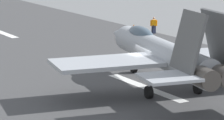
# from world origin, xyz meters

# --- Properties ---
(ground_plane) EXTENTS (400.00, 400.00, 0.00)m
(ground_plane) POSITION_xyz_m (0.00, 0.00, 0.00)
(ground_plane) COLOR slate
(runway_strip) EXTENTS (240.00, 26.00, 0.02)m
(runway_strip) POSITION_xyz_m (-0.02, 0.00, 0.01)
(runway_strip) COLOR #414142
(runway_strip) RESTS_ON ground
(fighter_jet) EXTENTS (17.04, 14.53, 5.53)m
(fighter_jet) POSITION_xyz_m (-1.32, -0.62, 2.34)
(fighter_jet) COLOR #9CA1A8
(fighter_jet) RESTS_ON ground
(crew_person) EXTENTS (0.42, 0.66, 1.63)m
(crew_person) POSITION_xyz_m (16.54, -12.45, 0.81)
(crew_person) COLOR #1E2338
(crew_person) RESTS_ON ground
(marker_cone_mid) EXTENTS (0.44, 0.44, 0.55)m
(marker_cone_mid) POSITION_xyz_m (6.28, -12.09, 0.28)
(marker_cone_mid) COLOR orange
(marker_cone_mid) RESTS_ON ground
(marker_cone_far) EXTENTS (0.44, 0.44, 0.55)m
(marker_cone_far) POSITION_xyz_m (19.53, -12.09, 0.28)
(marker_cone_far) COLOR orange
(marker_cone_far) RESTS_ON ground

